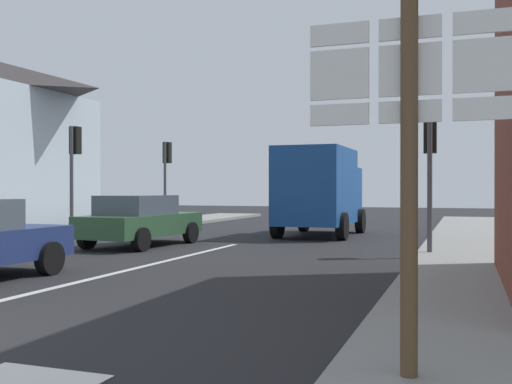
{
  "coord_description": "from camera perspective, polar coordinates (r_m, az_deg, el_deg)",
  "views": [
    {
      "loc": [
        6.45,
        -4.41,
        1.65
      ],
      "look_at": [
        0.25,
        13.19,
        1.56
      ],
      "focal_mm": 41.74,
      "sensor_mm": 36.0,
      "label": 1
    }
  ],
  "objects": [
    {
      "name": "traffic_light_near_left",
      "position": [
        20.4,
        -17.02,
        3.33
      ],
      "size": [
        0.3,
        0.49,
        3.7
      ],
      "color": "#47474C",
      "rests_on": "ground"
    },
    {
      "name": "traffic_light_far_left",
      "position": [
        25.81,
        -8.57,
        2.64
      ],
      "size": [
        0.3,
        0.49,
        3.67
      ],
      "color": "#47474C",
      "rests_on": "ground"
    },
    {
      "name": "traffic_light_near_right",
      "position": [
        15.02,
        16.34,
        3.65
      ],
      "size": [
        0.3,
        0.49,
        3.42
      ],
      "color": "#47474C",
      "rests_on": "ground"
    },
    {
      "name": "ground_plane",
      "position": [
        15.87,
        -4.7,
        -5.69
      ],
      "size": [
        80.0,
        80.0,
        0.0
      ],
      "primitive_type": "plane",
      "color": "#232326"
    },
    {
      "name": "lane_centre_stripe",
      "position": [
        12.36,
        -12.36,
        -7.37
      ],
      "size": [
        0.16,
        12.0,
        0.01
      ],
      "primitive_type": "cube",
      "color": "silver",
      "rests_on": "ground"
    },
    {
      "name": "delivery_truck",
      "position": [
        21.03,
        6.13,
        0.28
      ],
      "size": [
        2.5,
        5.01,
        3.05
      ],
      "color": "#19478C",
      "rests_on": "ground"
    },
    {
      "name": "route_sign_post",
      "position": [
        4.98,
        14.49,
        4.34
      ],
      "size": [
        1.66,
        0.14,
        3.2
      ],
      "color": "brown",
      "rests_on": "ground"
    },
    {
      "name": "sedan_far",
      "position": [
        17.52,
        -11.02,
        -2.63
      ],
      "size": [
        2.15,
        4.29,
        1.47
      ],
      "color": "#2D5133",
      "rests_on": "ground"
    },
    {
      "name": "sidewalk_right",
      "position": [
        12.51,
        20.71,
        -6.99
      ],
      "size": [
        2.78,
        44.0,
        0.14
      ],
      "primitive_type": "cube",
      "color": "gray",
      "rests_on": "ground"
    }
  ]
}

